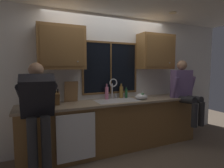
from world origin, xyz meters
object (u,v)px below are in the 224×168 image
object	(u,v)px
knife_block	(55,99)
mixing_bowl	(141,97)
bottle_amber_small	(126,93)
cutting_board	(71,92)
person_standing	(38,108)
bottle_tall_clear	(121,92)
person_sitting_on_counter	(185,89)
bottle_green_glass	(107,93)
soap_dispenser	(143,96)

from	to	relation	value
knife_block	mixing_bowl	size ratio (longest dim) A/B	1.35
bottle_amber_small	cutting_board	bearing A→B (deg)	178.56
person_standing	bottle_tall_clear	size ratio (longest dim) A/B	5.34
person_sitting_on_counter	cutting_board	size ratio (longest dim) A/B	3.35
mixing_bowl	person_standing	bearing A→B (deg)	-172.16
person_standing	bottle_green_glass	size ratio (longest dim) A/B	5.15
mixing_bowl	bottle_green_glass	size ratio (longest dim) A/B	0.77
person_sitting_on_counter	bottle_amber_small	distance (m)	1.20
person_sitting_on_counter	person_standing	bearing A→B (deg)	-178.57
bottle_amber_small	bottle_tall_clear	bearing A→B (deg)	152.86
bottle_green_glass	bottle_amber_small	world-z (taller)	bottle_green_glass
knife_block	bottle_amber_small	xyz separation A→B (m)	(1.39, 0.15, -0.02)
person_sitting_on_counter	soap_dispenser	bearing A→B (deg)	171.49
bottle_green_glass	bottle_tall_clear	xyz separation A→B (m)	(0.33, 0.04, -0.00)
mixing_bowl	bottle_amber_small	bearing A→B (deg)	124.92
bottle_amber_small	bottle_green_glass	bearing A→B (deg)	178.96
person_standing	knife_block	bearing A→B (deg)	53.25
person_standing	person_sitting_on_counter	xyz separation A→B (m)	(2.77, 0.07, 0.13)
person_sitting_on_counter	bottle_tall_clear	bearing A→B (deg)	157.34
cutting_board	bottle_green_glass	size ratio (longest dim) A/B	1.21
bottle_green_glass	bottle_amber_small	xyz separation A→B (m)	(0.42, -0.01, -0.04)
knife_block	bottle_green_glass	size ratio (longest dim) A/B	1.03
knife_block	bottle_green_glass	xyz separation A→B (m)	(0.97, 0.16, 0.02)
person_sitting_on_counter	bottle_tall_clear	distance (m)	1.30
bottle_amber_small	person_sitting_on_counter	bearing A→B (deg)	-22.28
soap_dispenser	bottle_tall_clear	xyz separation A→B (m)	(-0.27, 0.36, 0.06)
person_standing	mixing_bowl	xyz separation A→B (m)	(1.85, 0.26, -0.00)
knife_block	bottle_amber_small	size ratio (longest dim) A/B	1.43
bottle_amber_small	knife_block	bearing A→B (deg)	-173.69
knife_block	soap_dispenser	xyz separation A→B (m)	(1.57, -0.16, -0.04)
bottle_tall_clear	soap_dispenser	bearing A→B (deg)	-53.10
person_standing	bottle_green_glass	distance (m)	1.35
soap_dispenser	mixing_bowl	bearing A→B (deg)	83.14
knife_block	soap_dispenser	size ratio (longest dim) A/B	1.82
cutting_board	bottle_amber_small	xyz separation A→B (m)	(1.10, -0.03, -0.09)
knife_block	mixing_bowl	world-z (taller)	knife_block
person_sitting_on_counter	knife_block	size ratio (longest dim) A/B	3.92
person_sitting_on_counter	mixing_bowl	xyz separation A→B (m)	(-0.92, 0.19, -0.13)
bottle_green_glass	bottle_tall_clear	world-z (taller)	bottle_green_glass
mixing_bowl	bottle_green_glass	world-z (taller)	bottle_green_glass
person_standing	soap_dispenser	size ratio (longest dim) A/B	9.09
person_standing	bottle_tall_clear	world-z (taller)	person_standing
person_sitting_on_counter	bottle_tall_clear	xyz separation A→B (m)	(-1.20, 0.50, -0.06)
knife_block	bottle_tall_clear	size ratio (longest dim) A/B	1.07
person_sitting_on_counter	bottle_amber_small	size ratio (longest dim) A/B	5.60
person_sitting_on_counter	soap_dispenser	world-z (taller)	person_sitting_on_counter
cutting_board	person_standing	bearing A→B (deg)	-135.92
bottle_tall_clear	cutting_board	bearing A→B (deg)	-178.95
person_sitting_on_counter	mixing_bowl	bearing A→B (deg)	168.57
cutting_board	person_sitting_on_counter	bearing A→B (deg)	-12.32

